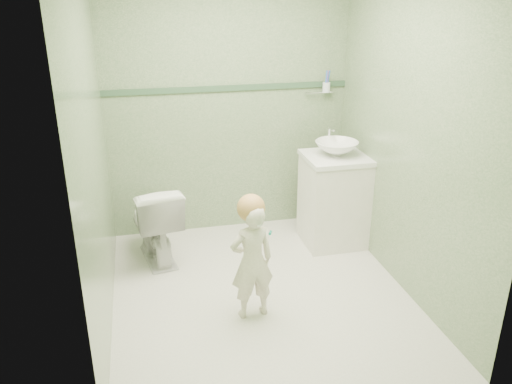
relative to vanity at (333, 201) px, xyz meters
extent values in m
plane|color=beige|center=(-0.84, -0.70, -0.40)|extent=(2.50, 2.50, 0.00)
cube|color=#6C8B62|center=(-0.84, 0.55, 0.80)|extent=(2.20, 0.04, 2.40)
cube|color=#6C8B62|center=(-0.84, -1.95, 0.80)|extent=(2.20, 0.04, 2.40)
cube|color=#6C8B62|center=(-1.94, -0.70, 0.80)|extent=(0.04, 2.50, 2.40)
cube|color=#6C8B62|center=(0.26, -0.70, 0.80)|extent=(0.04, 2.50, 2.40)
cube|color=#36553B|center=(-0.84, 0.54, 0.95)|extent=(2.20, 0.02, 0.05)
cube|color=white|center=(0.00, 0.00, 0.00)|extent=(0.52, 0.50, 0.80)
cube|color=white|center=(0.00, 0.00, 0.41)|extent=(0.54, 0.52, 0.04)
imported|color=white|center=(0.00, 0.00, 0.49)|extent=(0.37, 0.37, 0.13)
cylinder|color=silver|center=(0.00, 0.20, 0.55)|extent=(0.03, 0.03, 0.18)
cylinder|color=silver|center=(0.00, 0.15, 0.63)|extent=(0.02, 0.12, 0.02)
cylinder|color=silver|center=(0.00, 0.50, 0.88)|extent=(0.26, 0.02, 0.02)
cylinder|color=silver|center=(0.06, 0.48, 0.93)|extent=(0.07, 0.07, 0.09)
cylinder|color=blue|center=(0.05, 0.47, 1.00)|extent=(0.01, 0.01, 0.17)
cylinder|color=#D15441|center=(0.07, 0.49, 1.00)|extent=(0.01, 0.01, 0.17)
cylinder|color=#704CB2|center=(0.06, 0.47, 1.00)|extent=(0.01, 0.01, 0.17)
cylinder|color=blue|center=(0.08, 0.48, 1.00)|extent=(0.01, 0.01, 0.17)
imported|color=white|center=(-1.58, 0.04, -0.06)|extent=(0.50, 0.73, 0.69)
imported|color=beige|center=(-0.96, -0.95, 0.03)|extent=(0.34, 0.25, 0.86)
sphere|color=tan|center=(-0.96, -0.92, 0.42)|extent=(0.19, 0.19, 0.19)
cylinder|color=#098875|center=(-0.86, -1.07, 0.30)|extent=(0.06, 0.14, 0.06)
cube|color=white|center=(-0.93, -1.02, 0.34)|extent=(0.03, 0.03, 0.02)
camera|label=1|loc=(-1.64, -3.99, 1.80)|focal=36.20mm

